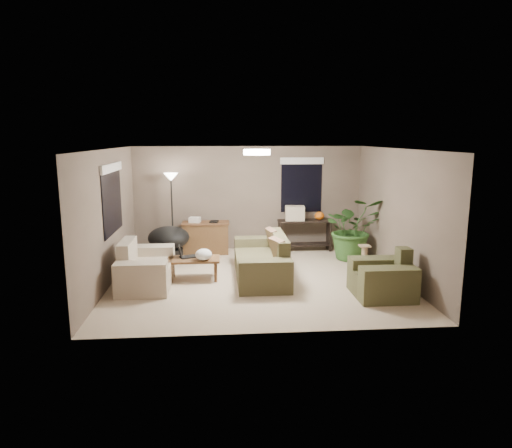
{
  "coord_description": "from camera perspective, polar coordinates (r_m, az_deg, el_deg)",
  "views": [
    {
      "loc": [
        -0.71,
        -8.48,
        2.72
      ],
      "look_at": [
        0.0,
        0.2,
        1.05
      ],
      "focal_mm": 32.0,
      "sensor_mm": 36.0,
      "label": 1
    }
  ],
  "objects": [
    {
      "name": "plastic_bag",
      "position": [
        8.69,
        -6.57,
        -3.82
      ],
      "size": [
        0.4,
        0.38,
        0.22
      ],
      "primitive_type": "ellipsoid",
      "rotation": [
        0.0,
        0.0,
        0.4
      ],
      "color": "white",
      "rests_on": "coffee_table"
    },
    {
      "name": "cat_scratching_post",
      "position": [
        9.83,
        13.36,
        -4.21
      ],
      "size": [
        0.32,
        0.32,
        0.5
      ],
      "color": "tan",
      "rests_on": "ground"
    },
    {
      "name": "houseplant",
      "position": [
        10.45,
        11.96,
        -1.36
      ],
      "size": [
        1.27,
        1.41,
        1.1
      ],
      "primitive_type": "imported",
      "color": "#2D5923",
      "rests_on": "ground"
    },
    {
      "name": "main_sofa",
      "position": [
        8.97,
        0.87,
        -4.84
      ],
      "size": [
        0.95,
        2.2,
        0.85
      ],
      "color": "brown",
      "rests_on": "ground"
    },
    {
      "name": "console_table",
      "position": [
        11.1,
        6.1,
        -1.08
      ],
      "size": [
        1.3,
        0.4,
        0.75
      ],
      "color": "black",
      "rests_on": "ground"
    },
    {
      "name": "floor_lamp",
      "position": [
        10.6,
        -10.55,
        4.59
      ],
      "size": [
        0.32,
        0.32,
        1.91
      ],
      "color": "black",
      "rests_on": "ground"
    },
    {
      "name": "ceiling_fixture",
      "position": [
        8.52,
        0.11,
        8.97
      ],
      "size": [
        0.5,
        0.5,
        0.1
      ],
      "primitive_type": "cylinder",
      "color": "white",
      "rests_on": "room_shell"
    },
    {
      "name": "throw_pillows",
      "position": [
        8.9,
        2.51,
        -2.6
      ],
      "size": [
        0.37,
        1.39,
        0.47
      ],
      "color": "#8C7251",
      "rests_on": "main_sofa"
    },
    {
      "name": "papasan_chair",
      "position": [
        10.18,
        -10.84,
        -2.15
      ],
      "size": [
        1.15,
        1.15,
        0.8
      ],
      "color": "black",
      "rests_on": "ground"
    },
    {
      "name": "loveseat",
      "position": [
        8.76,
        -13.73,
        -5.53
      ],
      "size": [
        0.9,
        1.6,
        0.85
      ],
      "color": "beige",
      "rests_on": "ground"
    },
    {
      "name": "coffee_table",
      "position": [
        8.89,
        -7.81,
        -4.66
      ],
      "size": [
        1.0,
        0.55,
        0.42
      ],
      "color": "brown",
      "rests_on": "ground"
    },
    {
      "name": "room_shell",
      "position": [
        8.64,
        0.11,
        1.05
      ],
      "size": [
        5.5,
        5.5,
        5.5
      ],
      "color": "#C7B194",
      "rests_on": "ground"
    },
    {
      "name": "armchair",
      "position": [
        8.23,
        15.57,
        -6.68
      ],
      "size": [
        0.95,
        1.0,
        0.85
      ],
      "color": "#46462A",
      "rests_on": "ground"
    },
    {
      "name": "cardboard_box",
      "position": [
        10.96,
        4.87,
        1.36
      ],
      "size": [
        0.48,
        0.38,
        0.34
      ],
      "primitive_type": "cube",
      "rotation": [
        0.0,
        0.0,
        -0.09
      ],
      "color": "beige",
      "rests_on": "console_table"
    },
    {
      "name": "window_back",
      "position": [
        11.18,
        5.73,
        6.01
      ],
      "size": [
        1.06,
        0.05,
        1.33
      ],
      "color": "black",
      "rests_on": "room_shell"
    },
    {
      "name": "desk",
      "position": [
        10.83,
        -6.28,
        -1.7
      ],
      "size": [
        1.1,
        0.5,
        0.75
      ],
      "color": "brown",
      "rests_on": "ground"
    },
    {
      "name": "pumpkin",
      "position": [
        11.09,
        7.92,
        1.02
      ],
      "size": [
        0.25,
        0.25,
        0.19
      ],
      "primitive_type": "ellipsoid",
      "rotation": [
        0.0,
        0.0,
        0.05
      ],
      "color": "orange",
      "rests_on": "console_table"
    },
    {
      "name": "laptop",
      "position": [
        8.96,
        -8.87,
        -3.75
      ],
      "size": [
        0.39,
        0.33,
        0.24
      ],
      "color": "black",
      "rests_on": "coffee_table"
    },
    {
      "name": "window_left",
      "position": [
        9.06,
        -17.57,
        4.42
      ],
      "size": [
        0.05,
        1.56,
        1.33
      ],
      "color": "black",
      "rests_on": "room_shell"
    },
    {
      "name": "desk_papers",
      "position": [
        10.74,
        -7.16,
        0.48
      ],
      "size": [
        0.7,
        0.3,
        0.12
      ],
      "color": "silver",
      "rests_on": "desk"
    }
  ]
}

